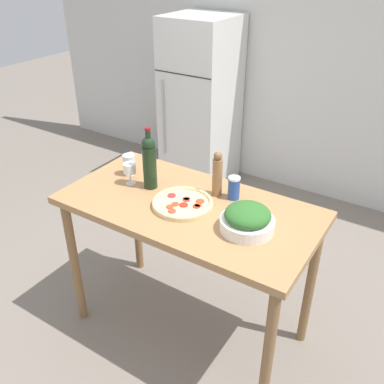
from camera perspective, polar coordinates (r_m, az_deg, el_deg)
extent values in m
plane|color=slate|center=(2.98, -0.40, -17.45)|extent=(14.00, 14.00, 0.00)
cube|color=silver|center=(4.13, 17.10, 16.34)|extent=(6.40, 0.06, 2.60)
cube|color=silver|center=(4.32, 1.20, 11.66)|extent=(0.61, 0.66, 1.66)
cube|color=black|center=(3.95, -1.34, 15.39)|extent=(0.60, 0.01, 0.01)
cylinder|color=#B2B2B7|center=(4.19, -3.86, 9.80)|extent=(0.02, 0.02, 0.74)
cube|color=#A87A4C|center=(2.37, -0.48, -2.07)|extent=(1.44, 0.74, 0.04)
cylinder|color=olive|center=(2.83, -15.37, -9.15)|extent=(0.06, 0.06, 0.91)
cylinder|color=olive|center=(2.26, 10.05, -20.92)|extent=(0.06, 0.06, 0.91)
cylinder|color=olive|center=(3.17, -7.40, -3.42)|extent=(0.06, 0.06, 0.91)
cylinder|color=olive|center=(2.68, 15.49, -11.77)|extent=(0.06, 0.06, 0.91)
cylinder|color=black|center=(2.48, -5.65, 3.31)|extent=(0.08, 0.08, 0.26)
sphere|color=black|center=(2.42, -5.83, 6.43)|extent=(0.08, 0.08, 0.08)
cylinder|color=black|center=(2.40, -5.88, 7.29)|extent=(0.03, 0.03, 0.08)
cylinder|color=maroon|center=(2.38, -5.94, 8.35)|extent=(0.03, 0.03, 0.02)
cylinder|color=silver|center=(2.59, -8.17, 1.14)|extent=(0.06, 0.06, 0.00)
cylinder|color=silver|center=(2.57, -8.23, 1.87)|extent=(0.01, 0.01, 0.07)
cylinder|color=white|center=(2.54, -8.34, 3.17)|extent=(0.08, 0.08, 0.06)
cylinder|color=maroon|center=(2.55, -8.30, 2.74)|extent=(0.07, 0.07, 0.02)
cylinder|color=silver|center=(2.69, -8.27, 2.35)|extent=(0.06, 0.06, 0.00)
cylinder|color=silver|center=(2.67, -8.33, 3.06)|extent=(0.01, 0.01, 0.07)
cylinder|color=white|center=(2.65, -8.43, 4.31)|extent=(0.08, 0.08, 0.06)
cylinder|color=maroon|center=(2.65, -8.40, 3.94)|extent=(0.07, 0.07, 0.02)
cylinder|color=olive|center=(2.40, 3.38, 1.95)|extent=(0.06, 0.06, 0.22)
sphere|color=brown|center=(2.34, 3.48, 4.83)|extent=(0.05, 0.05, 0.05)
cylinder|color=white|center=(2.16, 7.34, -4.29)|extent=(0.27, 0.27, 0.07)
ellipsoid|color=#2D6628|center=(2.13, 7.44, -3.01)|extent=(0.23, 0.23, 0.10)
cylinder|color=#DBC189|center=(2.35, -1.27, -1.63)|extent=(0.34, 0.34, 0.02)
torus|color=#DBC189|center=(2.34, -1.27, -1.40)|extent=(0.34, 0.34, 0.02)
cylinder|color=#DC412D|center=(2.27, -2.69, -2.54)|extent=(0.04, 0.04, 0.01)
cylinder|color=red|center=(2.30, 0.60, -1.93)|extent=(0.04, 0.04, 0.01)
cylinder|color=red|center=(2.36, -0.75, -1.05)|extent=(0.04, 0.04, 0.01)
cylinder|color=red|center=(2.31, -1.03, -1.76)|extent=(0.05, 0.05, 0.01)
cylinder|color=#E23F2A|center=(2.33, -2.26, -1.62)|extent=(0.04, 0.04, 0.01)
cylinder|color=red|center=(2.35, 1.10, -1.24)|extent=(0.05, 0.05, 0.01)
cylinder|color=red|center=(2.37, -0.75, -0.90)|extent=(0.04, 0.04, 0.01)
cylinder|color=#DA462A|center=(2.31, 0.81, -1.78)|extent=(0.04, 0.04, 0.01)
cylinder|color=#DC431C|center=(2.30, -2.98, -1.97)|extent=(0.04, 0.04, 0.01)
cylinder|color=red|center=(2.40, -2.78, -0.49)|extent=(0.05, 0.05, 0.01)
cylinder|color=#284CA3|center=(2.40, 5.60, 0.43)|extent=(0.07, 0.07, 0.12)
cylinder|color=white|center=(2.37, 5.68, 1.84)|extent=(0.07, 0.07, 0.01)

